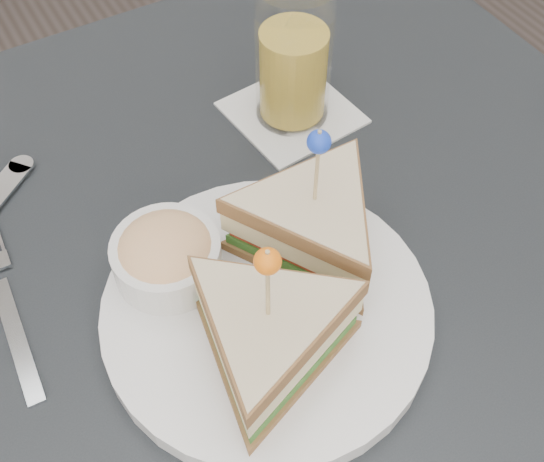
{
  "coord_description": "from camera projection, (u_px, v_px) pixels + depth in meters",
  "views": [
    {
      "loc": [
        -0.15,
        -0.26,
        1.21
      ],
      "look_at": [
        0.01,
        0.01,
        0.8
      ],
      "focal_mm": 45.0,
      "sensor_mm": 36.0,
      "label": 1
    }
  ],
  "objects": [
    {
      "name": "drink_set",
      "position": [
        293.0,
        62.0,
        0.62
      ],
      "size": [
        0.12,
        0.12,
        0.14
      ],
      "rotation": [
        0.0,
        0.0,
        0.1
      ],
      "color": "silver",
      "rests_on": "table"
    },
    {
      "name": "table",
      "position": [
        268.0,
        329.0,
        0.61
      ],
      "size": [
        0.8,
        0.8,
        0.75
      ],
      "color": "black",
      "rests_on": "ground"
    },
    {
      "name": "cutlery_fork",
      "position": [
        4.0,
        298.0,
        0.54
      ],
      "size": [
        0.03,
        0.18,
        0.01
      ],
      "rotation": [
        0.0,
        0.0,
        -0.05
      ],
      "color": "silver",
      "rests_on": "table"
    },
    {
      "name": "plate_meal",
      "position": [
        273.0,
        283.0,
        0.5
      ],
      "size": [
        0.3,
        0.29,
        0.15
      ],
      "rotation": [
        0.0,
        0.0,
        -0.17
      ],
      "color": "white",
      "rests_on": "table"
    }
  ]
}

